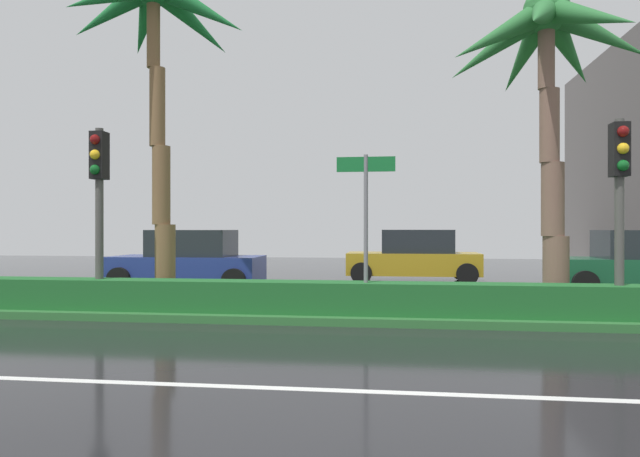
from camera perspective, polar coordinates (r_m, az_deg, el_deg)
ground_plane at (r=13.34m, az=4.48°, el=-7.81°), size 90.00×42.00×0.10m
near_lane_divider_stripe at (r=6.48m, az=1.11°, el=-15.78°), size 81.00×0.14×0.01m
median_strip at (r=12.33m, az=4.24°, el=-7.87°), size 85.50×4.00×0.15m
median_hedge at (r=10.90m, az=3.82°, el=-6.92°), size 76.50×0.70×0.60m
palm_tree_mid_left at (r=13.62m, az=-16.15°, el=18.33°), size 4.18×3.85×7.35m
palm_tree_centre_left at (r=12.68m, az=21.55°, el=15.60°), size 4.16×4.11×6.40m
traffic_signal_median_left at (r=12.39m, az=-21.15°, el=4.12°), size 0.28×0.43×3.64m
traffic_signal_median_right at (r=11.53m, az=27.67°, el=4.21°), size 0.28×0.43×3.57m
street_name_sign at (r=10.77m, az=4.59°, el=1.68°), size 1.10×0.08×3.00m
car_in_traffic_leading at (r=17.09m, az=-12.90°, el=-3.14°), size 4.30×2.02×1.72m
car_in_traffic_second at (r=19.20m, az=9.36°, el=-2.80°), size 4.30×2.02×1.72m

